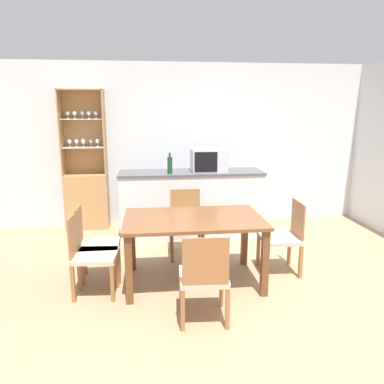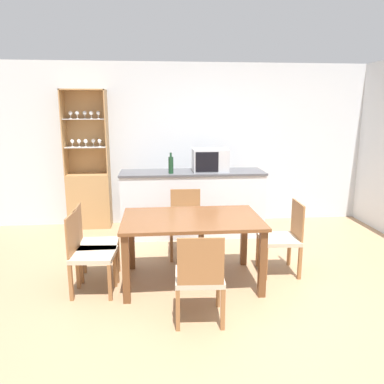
{
  "view_description": "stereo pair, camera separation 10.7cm",
  "coord_description": "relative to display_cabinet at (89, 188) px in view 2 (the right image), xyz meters",
  "views": [
    {
      "loc": [
        -0.93,
        -3.4,
        1.83
      ],
      "look_at": [
        -0.4,
        1.13,
        0.82
      ],
      "focal_mm": 35.0,
      "sensor_mm": 36.0,
      "label": 1
    },
    {
      "loc": [
        -0.83,
        -3.42,
        1.83
      ],
      "look_at": [
        -0.4,
        1.13,
        0.82
      ],
      "focal_mm": 35.0,
      "sensor_mm": 36.0,
      "label": 2
    }
  ],
  "objects": [
    {
      "name": "dining_chair_head_near",
      "position": [
        1.42,
        -2.89,
        -0.21
      ],
      "size": [
        0.44,
        0.44,
        0.83
      ],
      "rotation": [
        0.0,
        0.0,
        -0.06
      ],
      "color": "#C1B299",
      "rests_on": "ground_plane"
    },
    {
      "name": "display_cabinet",
      "position": [
        0.0,
        0.0,
        0.0
      ],
      "size": [
        0.66,
        0.32,
        2.13
      ],
      "color": "tan",
      "rests_on": "ground_plane"
    },
    {
      "name": "dining_chair_side_right_far",
      "position": [
        2.47,
        -1.97,
        -0.21
      ],
      "size": [
        0.43,
        0.43,
        0.83
      ],
      "rotation": [
        0.0,
        0.0,
        1.53
      ],
      "color": "#C1B299",
      "rests_on": "ground_plane"
    },
    {
      "name": "ground_plane",
      "position": [
        1.91,
        -2.45,
        -0.63
      ],
      "size": [
        18.0,
        18.0,
        0.0
      ],
      "primitive_type": "plane",
      "color": "#A37F5B"
    },
    {
      "name": "kitchen_counter",
      "position": [
        1.58,
        -0.53,
        -0.15
      ],
      "size": [
        2.08,
        0.6,
        0.95
      ],
      "color": "silver",
      "rests_on": "ground_plane"
    },
    {
      "name": "wall_back",
      "position": [
        1.91,
        0.18,
        0.65
      ],
      "size": [
        6.8,
        0.06,
        2.55
      ],
      "color": "silver",
      "rests_on": "ground_plane"
    },
    {
      "name": "dining_chair_head_far",
      "position": [
        1.42,
        -1.32,
        -0.21
      ],
      "size": [
        0.43,
        0.43,
        0.83
      ],
      "rotation": [
        0.0,
        0.0,
        3.11
      ],
      "color": "#C1B299",
      "rests_on": "ground_plane"
    },
    {
      "name": "dining_chair_side_left_far",
      "position": [
        0.37,
        -1.97,
        -0.21
      ],
      "size": [
        0.42,
        0.42,
        0.83
      ],
      "rotation": [
        0.0,
        0.0,
        -1.56
      ],
      "color": "#C1B299",
      "rests_on": "ground_plane"
    },
    {
      "name": "dining_chair_side_left_near",
      "position": [
        0.37,
        -2.24,
        -0.21
      ],
      "size": [
        0.45,
        0.45,
        0.83
      ],
      "rotation": [
        0.0,
        0.0,
        -1.65
      ],
      "color": "#C1B299",
      "rests_on": "ground_plane"
    },
    {
      "name": "wine_bottle",
      "position": [
        1.26,
        -0.68,
        0.45
      ],
      "size": [
        0.07,
        0.07,
        0.29
      ],
      "color": "#193D23",
      "rests_on": "kitchen_counter"
    },
    {
      "name": "microwave",
      "position": [
        1.84,
        -0.54,
        0.49
      ],
      "size": [
        0.5,
        0.39,
        0.32
      ],
      "color": "#B7BABF",
      "rests_on": "kitchen_counter"
    },
    {
      "name": "dining_table",
      "position": [
        1.42,
        -2.1,
        -0.01
      ],
      "size": [
        1.45,
        0.92,
        0.72
      ],
      "color": "brown",
      "rests_on": "ground_plane"
    }
  ]
}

